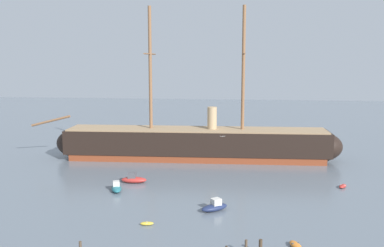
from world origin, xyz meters
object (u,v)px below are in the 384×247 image
Objects in this scene: motorboat_far_left at (104,153)px; mooring_piling_right_pair at (246,247)px; dinghy_foreground_left at (147,223)px; motorboat_near_centre at (215,207)px; motorboat_alongside_bow at (134,179)px; mooring_piling_midwater at (261,246)px; motorboat_mid_left at (116,188)px; tall_ship at (196,143)px; dinghy_alongside_stern at (343,186)px; seagull_in_flight at (222,136)px; dinghy_distant_centre at (224,150)px; dinghy_foreground_right at (295,245)px.

motorboat_far_left is 1.83× the size of mooring_piling_right_pair.
motorboat_near_centre reaches higher than dinghy_foreground_left.
motorboat_alongside_bow is 2.79× the size of mooring_piling_midwater.
motorboat_mid_left is 5.56m from motorboat_alongside_bow.
dinghy_alongside_stern is (28.04, -18.82, -3.37)m from tall_ship.
motorboat_mid_left reaches higher than motorboat_far_left.
motorboat_near_centre is at bearing -79.35° from tall_ship.
motorboat_near_centre is at bearing -39.70° from motorboat_alongside_bow.
motorboat_near_centre is at bearing -92.44° from seagull_in_flight.
dinghy_foreground_left is at bearing -143.18° from motorboat_near_centre.
tall_ship reaches higher than seagull_in_flight.
dinghy_alongside_stern is 35.74m from dinghy_distant_centre.
mooring_piling_midwater reaches higher than motorboat_far_left.
motorboat_alongside_bow is 18.31m from seagull_in_flight.
mooring_piling_right_pair is at bearing -81.41° from seagull_in_flight.
motorboat_near_centre is 2.74× the size of mooring_piling_right_pair.
dinghy_alongside_stern is at bearing 4.67° from seagull_in_flight.
dinghy_distant_centre is 56.49m from mooring_piling_midwater.
motorboat_near_centre is 0.97× the size of motorboat_alongside_bow.
seagull_in_flight is (16.26, -0.46, 8.40)m from motorboat_alongside_bow.
dinghy_foreground_right is 0.62× the size of motorboat_mid_left.
seagull_in_flight reaches higher than dinghy_foreground_right.
seagull_in_flight reaches higher than dinghy_alongside_stern.
dinghy_alongside_stern is (39.22, 6.57, -0.31)m from motorboat_mid_left.
dinghy_alongside_stern is 1.49× the size of mooring_piling_midwater.
dinghy_distant_centre is at bearing 101.35° from dinghy_foreground_right.
motorboat_near_centre is at bearing 36.82° from dinghy_foreground_left.
dinghy_foreground_right is 60.91m from motorboat_far_left.
dinghy_alongside_stern is (21.81, 14.33, -0.37)m from motorboat_near_centre.
mooring_piling_midwater is (21.96, -26.75, 0.16)m from motorboat_alongside_bow.
motorboat_mid_left is at bearing 120.61° from dinghy_foreground_left.
dinghy_alongside_stern is at bearing 58.62° from mooring_piling_right_pair.
dinghy_foreground_left is 0.42× the size of motorboat_near_centre.
dinghy_foreground_right is at bearing -67.56° from seagull_in_flight.
tall_ship is 65.37× the size of seagull_in_flight.
dinghy_distant_centre is (28.23, 7.26, -0.13)m from motorboat_far_left.
dinghy_distant_centre is 56.58m from mooring_piling_right_pair.
seagull_in_flight is (9.42, 19.24, 8.87)m from dinghy_foreground_left.
tall_ship is 15.31× the size of motorboat_near_centre.
motorboat_mid_left is at bearing -170.49° from dinghy_alongside_stern.
dinghy_foreground_left is 49.80m from dinghy_distant_centre.
dinghy_foreground_left is at bearing -59.39° from motorboat_mid_left.
motorboat_alongside_bow is at bearing -115.27° from tall_ship.
tall_ship reaches higher than motorboat_alongside_bow.
mooring_piling_right_pair is at bearing -158.32° from dinghy_foreground_right.
tall_ship is 22.63m from motorboat_far_left.
mooring_piling_right_pair is at bearing -171.11° from mooring_piling_midwater.
motorboat_near_centre is (8.89, 6.65, 0.43)m from dinghy_foreground_left.
motorboat_near_centre is (-10.52, 11.59, 0.35)m from dinghy_foreground_right.
motorboat_alongside_bow is 25.54m from motorboat_far_left.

